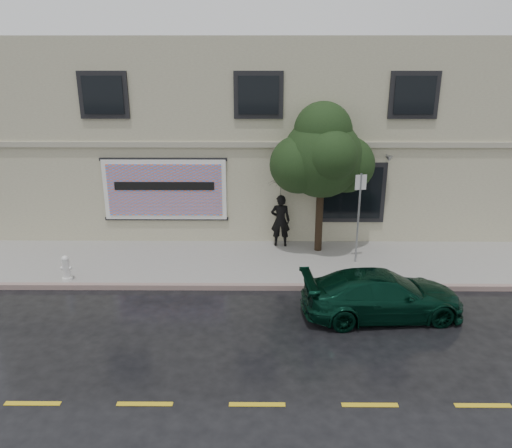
{
  "coord_description": "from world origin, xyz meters",
  "views": [
    {
      "loc": [
        0.03,
        -11.54,
        6.52
      ],
      "look_at": [
        -0.06,
        2.2,
        1.76
      ],
      "focal_mm": 35.0,
      "sensor_mm": 36.0,
      "label": 1
    }
  ],
  "objects_px": {
    "pedestrian": "(280,221)",
    "fire_hydrant": "(66,268)",
    "car": "(382,295)",
    "street_tree": "(322,158)"
  },
  "relations": [
    {
      "from": "car",
      "to": "pedestrian",
      "type": "relative_size",
      "value": 2.27
    },
    {
      "from": "pedestrian",
      "to": "fire_hydrant",
      "type": "xyz_separation_m",
      "value": [
        -6.38,
        -2.8,
        -0.54
      ]
    },
    {
      "from": "car",
      "to": "street_tree",
      "type": "xyz_separation_m",
      "value": [
        -1.18,
        4.18,
        2.71
      ]
    },
    {
      "from": "car",
      "to": "pedestrian",
      "type": "bearing_deg",
      "value": 22.87
    },
    {
      "from": "fire_hydrant",
      "to": "car",
      "type": "bearing_deg",
      "value": -8.43
    },
    {
      "from": "pedestrian",
      "to": "street_tree",
      "type": "xyz_separation_m",
      "value": [
        1.27,
        -0.41,
        2.25
      ]
    },
    {
      "from": "car",
      "to": "street_tree",
      "type": "height_order",
      "value": "street_tree"
    },
    {
      "from": "car",
      "to": "pedestrian",
      "type": "height_order",
      "value": "pedestrian"
    },
    {
      "from": "street_tree",
      "to": "fire_hydrant",
      "type": "distance_m",
      "value": 8.49
    },
    {
      "from": "pedestrian",
      "to": "fire_hydrant",
      "type": "relative_size",
      "value": 2.39
    }
  ]
}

